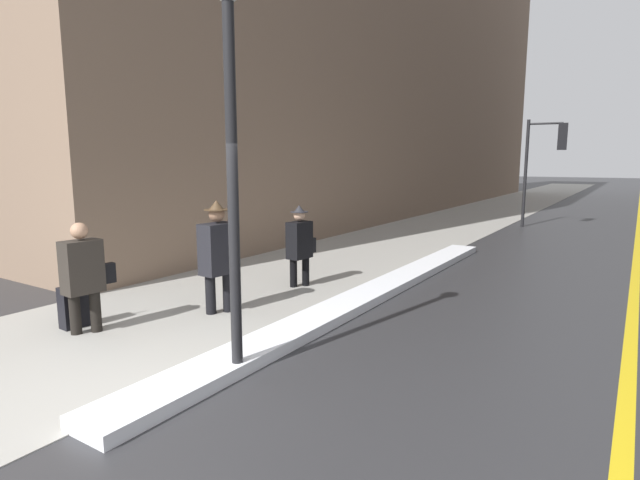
{
  "coord_description": "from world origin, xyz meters",
  "views": [
    {
      "loc": [
        3.94,
        -2.77,
        2.32
      ],
      "look_at": [
        -0.4,
        4.0,
        1.05
      ],
      "focal_mm": 28.0,
      "sensor_mm": 36.0,
      "label": 1
    }
  ],
  "objects": [
    {
      "name": "ground_plane",
      "position": [
        0.0,
        0.0,
        0.0
      ],
      "size": [
        160.0,
        160.0,
        0.0
      ],
      "primitive_type": "plane",
      "color": "#2D2D30"
    },
    {
      "name": "sidewalk_slab",
      "position": [
        -2.0,
        15.0,
        0.01
      ],
      "size": [
        4.0,
        80.0,
        0.01
      ],
      "color": "#9E9B93",
      "rests_on": "ground"
    },
    {
      "name": "road_centre_stripe",
      "position": [
        4.0,
        15.0,
        0.0
      ],
      "size": [
        0.16,
        80.0,
        0.0
      ],
      "color": "gold",
      "rests_on": "ground"
    },
    {
      "name": "snow_bank_curb",
      "position": [
        0.18,
        4.74,
        0.07
      ],
      "size": [
        0.61,
        10.67,
        0.14
      ],
      "color": "white",
      "rests_on": "ground"
    },
    {
      "name": "lamp_post",
      "position": [
        0.38,
        1.11,
        2.53
      ],
      "size": [
        0.28,
        0.28,
        4.14
      ],
      "color": "black",
      "rests_on": "ground"
    },
    {
      "name": "traffic_light_near",
      "position": [
        1.13,
        16.23,
        2.72
      ],
      "size": [
        1.31,
        0.4,
        3.76
      ],
      "rotation": [
        0.0,
        0.0,
        0.12
      ],
      "color": "black",
      "rests_on": "ground"
    },
    {
      "name": "pedestrian_trailing",
      "position": [
        -2.26,
        1.01,
        0.84
      ],
      "size": [
        0.32,
        0.71,
        1.52
      ],
      "rotation": [
        0.0,
        0.0,
        -1.64
      ],
      "color": "black",
      "rests_on": "ground"
    },
    {
      "name": "pedestrian_in_fedora",
      "position": [
        -1.38,
        2.66,
        0.96
      ],
      "size": [
        0.37,
        0.56,
        1.75
      ],
      "rotation": [
        0.0,
        0.0,
        -1.64
      ],
      "color": "black",
      "rests_on": "ground"
    },
    {
      "name": "pedestrian_with_shoulder_bag",
      "position": [
        -1.28,
        4.69,
        0.83
      ],
      "size": [
        0.33,
        0.69,
        1.53
      ],
      "rotation": [
        0.0,
        0.0,
        -1.64
      ],
      "color": "black",
      "rests_on": "ground"
    },
    {
      "name": "rolling_suitcase",
      "position": [
        -2.61,
        1.05,
        0.3
      ],
      "size": [
        0.25,
        0.38,
        0.95
      ],
      "rotation": [
        0.0,
        0.0,
        -1.64
      ],
      "color": "black",
      "rests_on": "ground"
    }
  ]
}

